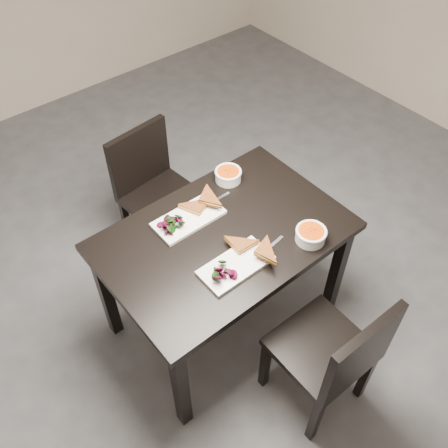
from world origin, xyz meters
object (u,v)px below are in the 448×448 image
at_px(chair_far, 154,186).
at_px(soup_bowl_near, 311,234).
at_px(plate_near, 236,265).
at_px(chair_near, 335,354).
at_px(plate_far, 189,218).
at_px(soup_bowl_far, 228,175).
at_px(table, 224,247).

xyz_separation_m(chair_far, soup_bowl_near, (0.23, -1.05, 0.30)).
bearing_deg(soup_bowl_near, plate_near, 165.03).
relative_size(chair_near, plate_far, 2.39).
relative_size(soup_bowl_near, plate_far, 0.43).
bearing_deg(chair_near, soup_bowl_far, 80.44).
height_order(chair_near, plate_near, chair_near).
bearing_deg(soup_bowl_near, chair_near, -117.79).
bearing_deg(table, soup_bowl_near, -44.65).
xyz_separation_m(table, chair_far, (0.06, 0.76, -0.17)).
bearing_deg(chair_near, table, 97.28).
bearing_deg(plate_near, chair_near, -72.81).
bearing_deg(plate_far, chair_far, 76.16).
bearing_deg(table, plate_near, -114.33).
xyz_separation_m(chair_far, plate_far, (-0.14, -0.57, 0.27)).
height_order(chair_far, plate_far, chair_far).
xyz_separation_m(table, soup_bowl_far, (0.27, 0.29, 0.14)).
xyz_separation_m(plate_near, soup_bowl_near, (0.38, -0.10, 0.03)).
bearing_deg(table, soup_bowl_far, 47.30).
bearing_deg(plate_far, plate_near, -91.38).
xyz_separation_m(chair_near, soup_bowl_far, (0.19, 1.00, 0.30)).
xyz_separation_m(table, chair_near, (0.08, -0.71, -0.17)).
bearing_deg(soup_bowl_near, plate_far, 127.99).
distance_m(plate_far, soup_bowl_far, 0.36).
xyz_separation_m(chair_near, plate_near, (-0.16, 0.52, 0.27)).
distance_m(table, plate_near, 0.24).
bearing_deg(soup_bowl_near, soup_bowl_far, 92.97).
bearing_deg(soup_bowl_far, plate_far, -163.29).
relative_size(plate_near, soup_bowl_far, 2.37).
distance_m(plate_near, plate_far, 0.38).
bearing_deg(plate_near, soup_bowl_near, -14.97).
distance_m(soup_bowl_near, soup_bowl_far, 0.58).
height_order(chair_far, soup_bowl_near, chair_far).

